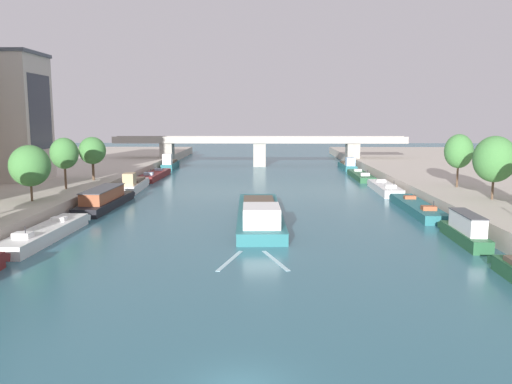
{
  "coord_description": "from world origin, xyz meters",
  "views": [
    {
      "loc": [
        0.96,
        -20.16,
        11.4
      ],
      "look_at": [
        0.0,
        43.88,
        1.97
      ],
      "focal_mm": 36.35,
      "sensor_mm": 36.0,
      "label": 1
    }
  ],
  "objects_px": {
    "moored_boat_right_near": "(347,165)",
    "tree_left_distant": "(64,153)",
    "tree_left_end_of_row": "(30,166)",
    "moored_boat_right_second": "(465,230)",
    "moored_boat_left_lone": "(170,164)",
    "moored_boat_left_midway": "(105,199)",
    "moored_boat_right_gap_after": "(417,207)",
    "moored_boat_left_downstream": "(155,175)",
    "moored_boat_right_upstream": "(361,175)",
    "tree_right_far": "(459,151)",
    "moored_boat_left_gap_after": "(135,184)",
    "barge_midriver": "(260,214)",
    "moored_boat_left_far": "(46,233)",
    "bridge_far": "(260,147)",
    "moored_boat_right_end": "(384,188)",
    "tree_right_nearest": "(495,159)",
    "tree_left_past_mid": "(92,151)"
  },
  "relations": [
    {
      "from": "moored_boat_left_gap_after",
      "to": "tree_left_distant",
      "type": "xyz_separation_m",
      "value": [
        -6.04,
        -12.02,
        5.62
      ]
    },
    {
      "from": "moored_boat_right_gap_after",
      "to": "tree_left_distant",
      "type": "xyz_separation_m",
      "value": [
        -44.37,
        5.26,
        6.03
      ]
    },
    {
      "from": "barge_midriver",
      "to": "moored_boat_left_far",
      "type": "bearing_deg",
      "value": -157.44
    },
    {
      "from": "moored_boat_left_lone",
      "to": "tree_right_far",
      "type": "distance_m",
      "value": 63.39
    },
    {
      "from": "moored_boat_left_downstream",
      "to": "moored_boat_right_upstream",
      "type": "bearing_deg",
      "value": 0.65
    },
    {
      "from": "moored_boat_left_downstream",
      "to": "moored_boat_right_near",
      "type": "distance_m",
      "value": 41.97
    },
    {
      "from": "moored_boat_right_second",
      "to": "tree_right_nearest",
      "type": "xyz_separation_m",
      "value": [
        7.89,
        12.75,
        5.39
      ]
    },
    {
      "from": "barge_midriver",
      "to": "moored_boat_left_midway",
      "type": "height_order",
      "value": "barge_midriver"
    },
    {
      "from": "moored_boat_right_near",
      "to": "tree_left_past_mid",
      "type": "bearing_deg",
      "value": -140.49
    },
    {
      "from": "moored_boat_left_far",
      "to": "moored_boat_left_midway",
      "type": "bearing_deg",
      "value": 88.7
    },
    {
      "from": "moored_boat_left_downstream",
      "to": "moored_boat_left_lone",
      "type": "xyz_separation_m",
      "value": [
        -0.25,
        17.28,
        0.47
      ]
    },
    {
      "from": "moored_boat_right_second",
      "to": "tree_left_end_of_row",
      "type": "xyz_separation_m",
      "value": [
        -44.29,
        10.77,
        4.75
      ]
    },
    {
      "from": "moored_boat_right_end",
      "to": "bridge_far",
      "type": "distance_m",
      "value": 44.54
    },
    {
      "from": "moored_boat_left_far",
      "to": "moored_boat_left_downstream",
      "type": "distance_m",
      "value": 48.03
    },
    {
      "from": "moored_boat_left_gap_after",
      "to": "moored_boat_left_lone",
      "type": "distance_m",
      "value": 33.27
    },
    {
      "from": "moored_boat_right_near",
      "to": "barge_midriver",
      "type": "bearing_deg",
      "value": -108.06
    },
    {
      "from": "tree_left_past_mid",
      "to": "moored_boat_right_near",
      "type": "bearing_deg",
      "value": 39.51
    },
    {
      "from": "moored_boat_left_midway",
      "to": "tree_left_past_mid",
      "type": "relative_size",
      "value": 2.49
    },
    {
      "from": "moored_boat_left_gap_after",
      "to": "moored_boat_left_lone",
      "type": "bearing_deg",
      "value": 90.9
    },
    {
      "from": "moored_boat_right_near",
      "to": "tree_left_distant",
      "type": "xyz_separation_m",
      "value": [
        -44.08,
        -45.14,
        5.73
      ]
    },
    {
      "from": "moored_boat_left_downstream",
      "to": "tree_right_far",
      "type": "relative_size",
      "value": 2.36
    },
    {
      "from": "tree_right_far",
      "to": "moored_boat_right_end",
      "type": "bearing_deg",
      "value": 130.81
    },
    {
      "from": "moored_boat_left_midway",
      "to": "bridge_far",
      "type": "bearing_deg",
      "value": 70.86
    },
    {
      "from": "moored_boat_left_gap_after",
      "to": "moored_boat_right_upstream",
      "type": "xyz_separation_m",
      "value": [
        37.79,
        16.41,
        -0.44
      ]
    },
    {
      "from": "tree_right_nearest",
      "to": "moored_boat_left_gap_after",
      "type": "bearing_deg",
      "value": 156.58
    },
    {
      "from": "moored_boat_left_lone",
      "to": "moored_boat_right_upstream",
      "type": "relative_size",
      "value": 0.83
    },
    {
      "from": "barge_midriver",
      "to": "tree_left_past_mid",
      "type": "xyz_separation_m",
      "value": [
        -24.92,
        21.06,
        5.41
      ]
    },
    {
      "from": "moored_boat_left_lone",
      "to": "moored_boat_right_second",
      "type": "relative_size",
      "value": 1.3
    },
    {
      "from": "moored_boat_right_upstream",
      "to": "moored_boat_left_lone",
      "type": "bearing_deg",
      "value": 156.26
    },
    {
      "from": "moored_boat_left_gap_after",
      "to": "moored_boat_right_upstream",
      "type": "relative_size",
      "value": 0.79
    },
    {
      "from": "tree_left_end_of_row",
      "to": "tree_right_far",
      "type": "distance_m",
      "value": 53.43
    },
    {
      "from": "tree_left_end_of_row",
      "to": "moored_boat_right_upstream",
      "type": "bearing_deg",
      "value": 41.13
    },
    {
      "from": "moored_boat_left_midway",
      "to": "moored_boat_right_upstream",
      "type": "bearing_deg",
      "value": 40.04
    },
    {
      "from": "moored_boat_left_gap_after",
      "to": "moored_boat_left_downstream",
      "type": "bearing_deg",
      "value": 90.97
    },
    {
      "from": "moored_boat_right_upstream",
      "to": "tree_right_nearest",
      "type": "distance_m",
      "value": 37.77
    },
    {
      "from": "moored_boat_right_gap_after",
      "to": "tree_left_past_mid",
      "type": "height_order",
      "value": "tree_left_past_mid"
    },
    {
      "from": "moored_boat_left_downstream",
      "to": "barge_midriver",
      "type": "bearing_deg",
      "value": -63.6
    },
    {
      "from": "barge_midriver",
      "to": "moored_boat_left_lone",
      "type": "bearing_deg",
      "value": 109.32
    },
    {
      "from": "moored_boat_left_midway",
      "to": "moored_boat_right_gap_after",
      "type": "distance_m",
      "value": 38.37
    },
    {
      "from": "moored_boat_left_midway",
      "to": "tree_left_distant",
      "type": "xyz_separation_m",
      "value": [
        -6.05,
        3.31,
        5.5
      ]
    },
    {
      "from": "moored_boat_right_end",
      "to": "moored_boat_right_near",
      "type": "distance_m",
      "value": 33.86
    },
    {
      "from": "moored_boat_left_midway",
      "to": "moored_boat_right_gap_after",
      "type": "relative_size",
      "value": 0.94
    },
    {
      "from": "moored_boat_left_gap_after",
      "to": "tree_left_past_mid",
      "type": "relative_size",
      "value": 1.97
    },
    {
      "from": "moored_boat_left_far",
      "to": "moored_boat_left_lone",
      "type": "xyz_separation_m",
      "value": [
        -0.15,
        65.31,
        0.43
      ]
    },
    {
      "from": "moored_boat_left_lone",
      "to": "moored_boat_right_gap_after",
      "type": "xyz_separation_m",
      "value": [
        38.85,
        -50.54,
        -0.5
      ]
    },
    {
      "from": "moored_boat_right_gap_after",
      "to": "bridge_far",
      "type": "distance_m",
      "value": 59.85
    },
    {
      "from": "moored_boat_left_gap_after",
      "to": "moored_boat_right_near",
      "type": "relative_size",
      "value": 1.0
    },
    {
      "from": "tree_left_end_of_row",
      "to": "moored_boat_right_second",
      "type": "bearing_deg",
      "value": -13.67
    },
    {
      "from": "tree_right_far",
      "to": "barge_midriver",
      "type": "bearing_deg",
      "value": -151.64
    },
    {
      "from": "moored_boat_left_downstream",
      "to": "moored_boat_right_gap_after",
      "type": "distance_m",
      "value": 50.95
    }
  ]
}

